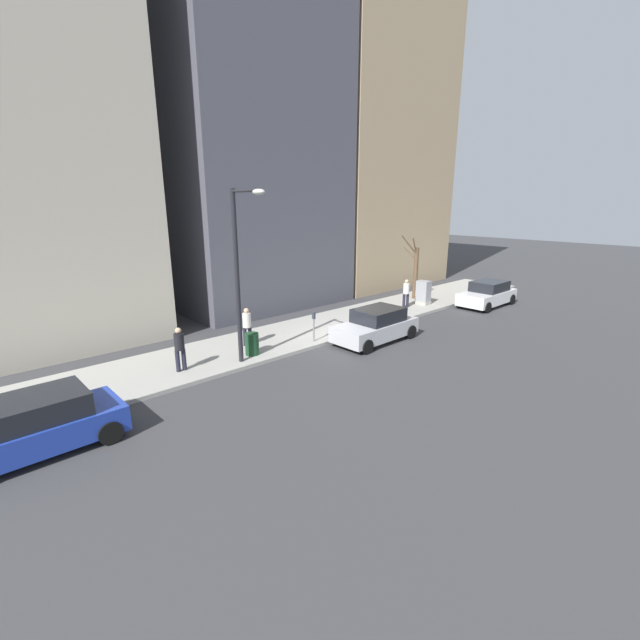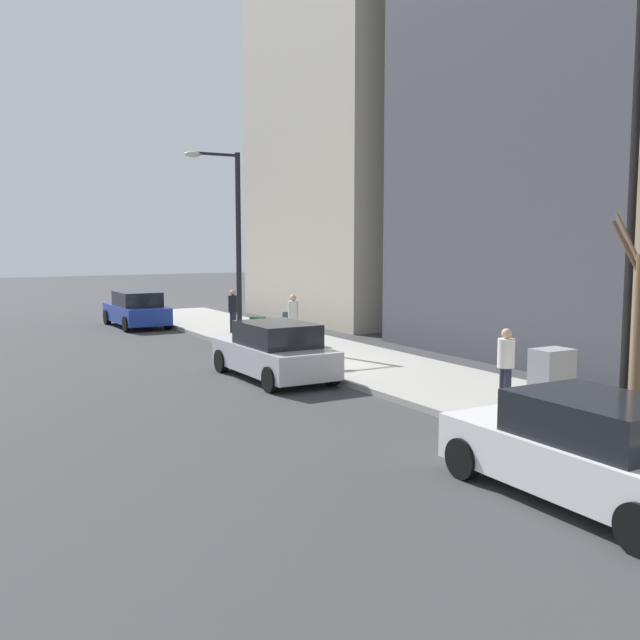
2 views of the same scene
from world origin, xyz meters
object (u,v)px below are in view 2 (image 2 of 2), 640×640
(parked_car_silver, at_px, (275,352))
(pedestrian_midblock, at_px, (293,316))
(parked_car_blue, at_px, (137,310))
(trash_bin, at_px, (258,330))
(bare_tree, at_px, (640,332))
(office_tower_right, at_px, (389,26))
(parking_meter, at_px, (285,329))
(streetlamp, at_px, (231,230))
(utility_box, at_px, (551,386))
(pedestrian_near_meter, at_px, (506,362))
(pedestrian_far_corner, at_px, (233,309))
(office_block_center, at_px, (604,3))
(parked_car_white, at_px, (588,451))

(parked_car_silver, distance_m, pedestrian_midblock, 5.80)
(parked_car_blue, distance_m, trash_bin, 8.15)
(bare_tree, relative_size, office_tower_right, 0.15)
(parking_meter, relative_size, streetlamp, 0.21)
(parked_car_silver, xyz_separation_m, trash_bin, (2.00, 5.39, -0.14))
(pedestrian_midblock, bearing_deg, streetlamp, 65.08)
(parked_car_blue, height_order, utility_box, utility_box)
(parked_car_silver, bearing_deg, bare_tree, -65.82)
(pedestrian_near_meter, bearing_deg, parked_car_silver, 47.14)
(bare_tree, bearing_deg, parked_car_silver, 114.53)
(pedestrian_far_corner, relative_size, office_tower_right, 0.06)
(parked_car_blue, bearing_deg, utility_box, -84.04)
(trash_bin, relative_size, office_block_center, 0.04)
(parked_car_blue, bearing_deg, streetlamp, -79.70)
(parking_meter, distance_m, pedestrian_near_meter, 8.28)
(pedestrian_near_meter, xyz_separation_m, office_tower_right, (9.17, 17.46, 12.56))
(trash_bin, bearing_deg, bare_tree, -82.77)
(bare_tree, distance_m, pedestrian_midblock, 13.08)
(pedestrian_midblock, height_order, office_block_center, office_block_center)
(streetlamp, bearing_deg, pedestrian_far_corner, 66.62)
(streetlamp, distance_m, trash_bin, 3.55)
(bare_tree, height_order, office_tower_right, office_tower_right)
(streetlamp, distance_m, bare_tree, 14.65)
(parking_meter, xyz_separation_m, streetlamp, (-0.17, 3.73, 3.04))
(parked_car_silver, distance_m, pedestrian_near_meter, 6.37)
(parked_car_silver, height_order, parking_meter, parked_car_silver)
(parked_car_silver, relative_size, parked_car_blue, 1.00)
(parking_meter, bearing_deg, pedestrian_near_meter, -82.61)
(utility_box, distance_m, pedestrian_near_meter, 1.48)
(parked_car_white, bearing_deg, trash_bin, 82.53)
(office_block_center, relative_size, office_tower_right, 0.83)
(bare_tree, bearing_deg, pedestrian_midblock, 92.68)
(parked_car_white, distance_m, parking_meter, 12.78)
(parked_car_silver, height_order, office_tower_right, office_tower_right)
(pedestrian_near_meter, relative_size, office_block_center, 0.07)
(bare_tree, distance_m, trash_bin, 13.72)
(parked_car_white, bearing_deg, parking_meter, 82.70)
(parked_car_silver, xyz_separation_m, bare_tree, (3.72, -8.16, 1.19))
(streetlamp, height_order, pedestrian_near_meter, streetlamp)
(parked_car_blue, xyz_separation_m, pedestrian_far_corner, (2.33, -4.99, 0.35))
(pedestrian_near_meter, relative_size, office_tower_right, 0.06)
(utility_box, height_order, bare_tree, bare_tree)
(pedestrian_midblock, relative_size, pedestrian_far_corner, 1.00)
(office_tower_right, bearing_deg, pedestrian_far_corner, -160.43)
(parked_car_white, bearing_deg, bare_tree, 28.56)
(pedestrian_midblock, xyz_separation_m, office_tower_right, (8.68, 6.79, 12.56))
(parked_car_silver, bearing_deg, utility_box, -71.98)
(parked_car_blue, distance_m, streetlamp, 7.98)
(utility_box, bearing_deg, bare_tree, -34.96)
(parked_car_blue, distance_m, pedestrian_midblock, 8.97)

